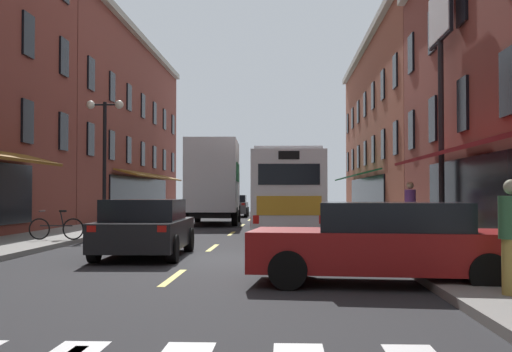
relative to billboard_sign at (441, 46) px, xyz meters
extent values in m
cube|color=#28282B|center=(-7.05, -5.17, -6.31)|extent=(34.80, 80.00, 0.10)
cube|color=#DBCC4C|center=(-7.05, -8.67, -6.26)|extent=(0.14, 2.40, 0.01)
cube|color=#DBCC4C|center=(-7.05, -2.17, -6.26)|extent=(0.14, 2.40, 0.01)
cube|color=#DBCC4C|center=(-7.05, 4.33, -6.26)|extent=(0.14, 2.40, 0.01)
cube|color=#DBCC4C|center=(-7.05, 10.83, -6.26)|extent=(0.14, 2.40, 0.01)
cube|color=#DBCC4C|center=(-7.05, 17.33, -6.26)|extent=(0.14, 2.40, 0.01)
cube|color=#DBCC4C|center=(-7.05, 23.83, -6.26)|extent=(0.14, 2.40, 0.01)
cube|color=#DBCC4C|center=(-7.05, 30.33, -6.26)|extent=(0.14, 2.40, 0.01)
cube|color=gray|center=(-1.15, -5.17, -6.19)|extent=(3.00, 80.00, 0.14)
cube|color=black|center=(-14.41, 2.45, -2.06)|extent=(0.10, 1.00, 1.60)
cube|color=black|center=(-14.41, 6.26, -2.06)|extent=(0.10, 1.00, 1.60)
cube|color=black|center=(-14.41, 2.45, 1.14)|extent=(0.10, 1.00, 1.60)
cube|color=black|center=(-14.41, 6.26, 1.14)|extent=(0.10, 1.00, 1.60)
cube|color=brown|center=(-18.45, 21.49, -0.22)|extent=(8.00, 26.57, 12.09)
cube|color=#B2AD9E|center=(-14.35, 21.49, 5.47)|extent=(0.44, 26.07, 0.40)
cube|color=black|center=(-14.41, 21.49, -4.71)|extent=(0.10, 16.00, 2.10)
cube|color=brown|center=(-13.70, 21.49, -3.51)|extent=(1.38, 14.93, 0.44)
cube|color=black|center=(-14.41, 10.07, -2.06)|extent=(0.10, 1.00, 1.60)
cube|color=black|center=(-14.41, 13.88, -2.06)|extent=(0.10, 1.00, 1.60)
cube|color=black|center=(-14.41, 17.68, -2.06)|extent=(0.10, 1.00, 1.60)
cube|color=black|center=(-14.41, 21.49, -2.06)|extent=(0.10, 1.00, 1.60)
cube|color=black|center=(-14.41, 25.30, -2.06)|extent=(0.10, 1.00, 1.60)
cube|color=black|center=(-14.41, 29.11, -2.06)|extent=(0.10, 1.00, 1.60)
cube|color=black|center=(-14.41, 32.92, -2.06)|extent=(0.10, 1.00, 1.60)
cube|color=black|center=(-14.41, 10.07, 1.14)|extent=(0.10, 1.00, 1.60)
cube|color=black|center=(-14.41, 13.88, 1.14)|extent=(0.10, 1.00, 1.60)
cube|color=black|center=(-14.41, 17.68, 1.14)|extent=(0.10, 1.00, 1.60)
cube|color=black|center=(-14.41, 21.49, 1.14)|extent=(0.10, 1.00, 1.60)
cube|color=black|center=(-14.41, 25.30, 1.14)|extent=(0.10, 1.00, 1.60)
cube|color=black|center=(-14.41, 29.11, 1.14)|extent=(0.10, 1.00, 1.60)
cube|color=black|center=(-14.41, 32.92, 1.14)|extent=(0.10, 1.00, 1.60)
cube|color=black|center=(0.31, -5.17, -4.71)|extent=(0.10, 16.00, 2.10)
cube|color=maroon|center=(-0.40, -5.17, -3.51)|extent=(1.38, 14.93, 0.44)
cube|color=black|center=(0.31, -5.17, -2.06)|extent=(0.10, 1.00, 1.60)
cube|color=black|center=(0.31, -1.36, -2.06)|extent=(0.10, 1.00, 1.60)
cube|color=black|center=(0.31, 2.45, -2.06)|extent=(0.10, 1.00, 1.60)
cube|color=black|center=(0.31, 6.26, -2.06)|extent=(0.10, 1.00, 1.60)
cube|color=black|center=(0.31, 2.45, 1.14)|extent=(0.10, 1.00, 1.60)
cube|color=black|center=(0.31, 6.26, 1.14)|extent=(0.10, 1.00, 1.60)
cube|color=brown|center=(4.35, 21.49, -0.49)|extent=(8.00, 26.57, 11.54)
cube|color=#B2AD9E|center=(0.25, 21.49, 4.92)|extent=(0.44, 26.07, 0.40)
cube|color=black|center=(0.31, 21.49, -4.71)|extent=(0.10, 16.00, 2.10)
cube|color=#1E6638|center=(-0.40, 21.49, -3.51)|extent=(1.38, 14.93, 0.44)
cube|color=black|center=(0.31, 10.07, -2.06)|extent=(0.10, 1.00, 1.60)
cube|color=black|center=(0.31, 13.88, -2.06)|extent=(0.10, 1.00, 1.60)
cube|color=black|center=(0.31, 17.68, -2.06)|extent=(0.10, 1.00, 1.60)
cube|color=black|center=(0.31, 21.49, -2.06)|extent=(0.10, 1.00, 1.60)
cube|color=black|center=(0.31, 25.30, -2.06)|extent=(0.10, 1.00, 1.60)
cube|color=black|center=(0.31, 29.11, -2.06)|extent=(0.10, 1.00, 1.60)
cube|color=black|center=(0.31, 32.92, -2.06)|extent=(0.10, 1.00, 1.60)
cube|color=black|center=(0.31, 10.07, 1.14)|extent=(0.10, 1.00, 1.60)
cube|color=black|center=(0.31, 13.88, 1.14)|extent=(0.10, 1.00, 1.60)
cube|color=black|center=(0.31, 17.68, 1.14)|extent=(0.10, 1.00, 1.60)
cube|color=black|center=(0.31, 21.49, 1.14)|extent=(0.10, 1.00, 1.60)
cube|color=black|center=(0.31, 25.30, 1.14)|extent=(0.10, 1.00, 1.60)
cube|color=black|center=(0.31, 29.11, 1.14)|extent=(0.10, 1.00, 1.60)
cube|color=black|center=(0.31, 32.92, 1.14)|extent=(0.10, 1.00, 1.60)
cylinder|color=black|center=(0.00, 0.00, -2.95)|extent=(0.18, 0.18, 6.35)
cylinder|color=black|center=(0.00, 0.00, -6.00)|extent=(0.40, 0.40, 0.24)
cube|color=black|center=(0.00, 0.00, 1.03)|extent=(0.10, 2.75, 1.76)
cube|color=white|center=(-0.06, 0.00, 1.03)|extent=(0.04, 2.59, 1.60)
cube|color=white|center=(0.06, 0.00, 1.03)|extent=(0.04, 2.59, 1.60)
cube|color=silver|center=(-4.98, 6.48, -4.56)|extent=(2.83, 11.67, 2.70)
cube|color=silver|center=(-4.98, 6.48, -3.15)|extent=(2.60, 10.47, 0.16)
cube|color=black|center=(-4.98, 6.78, -4.37)|extent=(2.81, 9.27, 0.96)
cube|color=maroon|center=(-4.98, 6.48, -5.66)|extent=(2.85, 11.27, 0.36)
cube|color=black|center=(-5.11, 12.25, -4.37)|extent=(2.25, 0.17, 1.10)
cube|color=black|center=(-4.84, 0.72, -4.06)|extent=(2.05, 0.17, 0.70)
cube|color=gold|center=(-4.84, 0.71, -5.10)|extent=(2.15, 0.15, 0.64)
cube|color=black|center=(-4.84, 0.71, -3.43)|extent=(0.70, 0.12, 0.28)
cube|color=red|center=(-5.93, 0.67, -5.56)|extent=(0.20, 0.08, 0.28)
cube|color=red|center=(-3.74, 0.73, -5.56)|extent=(0.20, 0.08, 0.28)
cylinder|color=black|center=(-6.24, 10.26, -5.76)|extent=(0.32, 1.01, 1.00)
cylinder|color=black|center=(-3.89, 10.32, -5.76)|extent=(0.32, 1.01, 1.00)
cylinder|color=black|center=(-6.07, 3.15, -5.76)|extent=(0.32, 1.01, 1.00)
cylinder|color=black|center=(-3.72, 3.21, -5.76)|extent=(0.32, 1.01, 1.00)
cube|color=black|center=(-8.64, 14.48, -4.71)|extent=(2.39, 2.43, 2.40)
cube|color=black|center=(-8.68, 15.62, -3.86)|extent=(2.00, 0.17, 0.80)
cube|color=silver|center=(-8.50, 10.84, -3.84)|extent=(2.58, 5.03, 3.45)
cube|color=#196633|center=(-7.29, 10.89, -3.66)|extent=(0.17, 2.97, 0.90)
cube|color=black|center=(-8.55, 12.01, -5.71)|extent=(2.16, 6.95, 0.24)
cylinder|color=black|center=(-9.73, 14.24, -5.81)|extent=(0.31, 0.91, 0.90)
cylinder|color=black|center=(-7.53, 14.32, -5.81)|extent=(0.31, 0.91, 0.90)
cylinder|color=black|center=(-9.58, 10.06, -5.81)|extent=(0.31, 0.91, 0.90)
cylinder|color=black|center=(-7.38, 10.14, -5.81)|extent=(0.31, 0.91, 0.90)
cube|color=maroon|center=(-3.29, -9.40, -5.68)|extent=(4.69, 2.28, 0.69)
cube|color=black|center=(-3.11, -9.42, -5.11)|extent=(2.60, 1.91, 0.51)
cube|color=red|center=(-0.98, -8.91, -5.44)|extent=(0.08, 0.21, 0.14)
cylinder|color=black|center=(-4.93, -10.10, -5.94)|extent=(0.66, 0.29, 0.64)
cylinder|color=black|center=(-4.75, -8.38, -5.94)|extent=(0.66, 0.29, 0.64)
cylinder|color=black|center=(-1.82, -10.42, -5.94)|extent=(0.66, 0.29, 0.64)
cylinder|color=black|center=(-1.64, -8.71, -5.94)|extent=(0.66, 0.29, 0.64)
cube|color=black|center=(-8.41, -4.80, -5.69)|extent=(1.98, 4.30, 0.66)
cube|color=black|center=(-8.41, -4.97, -5.12)|extent=(1.77, 2.34, 0.54)
cube|color=red|center=(-9.12, -6.93, -5.46)|extent=(0.20, 0.06, 0.14)
cube|color=red|center=(-7.61, -6.89, -5.46)|extent=(0.20, 0.06, 0.14)
cylinder|color=black|center=(-9.34, -3.40, -5.94)|extent=(0.24, 0.65, 0.64)
cylinder|color=black|center=(-7.56, -3.35, -5.94)|extent=(0.24, 0.65, 0.64)
cylinder|color=black|center=(-9.27, -6.25, -5.94)|extent=(0.24, 0.65, 0.64)
cylinder|color=black|center=(-7.49, -6.21, -5.94)|extent=(0.24, 0.65, 0.64)
cube|color=#515154|center=(-8.40, 22.62, -5.65)|extent=(1.89, 4.40, 0.74)
cube|color=black|center=(-8.39, 22.44, -5.06)|extent=(1.68, 2.39, 0.51)
cube|color=red|center=(-9.06, 20.44, -5.38)|extent=(0.20, 0.06, 0.14)
cube|color=red|center=(-7.64, 20.47, -5.38)|extent=(0.20, 0.06, 0.14)
cylinder|color=black|center=(-9.28, 24.07, -5.94)|extent=(0.24, 0.65, 0.64)
cylinder|color=black|center=(-7.59, 24.12, -5.94)|extent=(0.24, 0.65, 0.64)
cylinder|color=black|center=(-9.20, 21.11, -5.94)|extent=(0.24, 0.65, 0.64)
cylinder|color=black|center=(-7.52, 21.16, -5.94)|extent=(0.24, 0.65, 0.64)
torus|color=black|center=(-12.53, -1.14, -5.79)|extent=(0.66, 0.06, 0.66)
torus|color=black|center=(-11.48, -1.12, -5.79)|extent=(0.66, 0.06, 0.66)
cylinder|color=black|center=(-12.00, -1.13, -5.69)|extent=(1.00, 0.06, 0.04)
cylinder|color=black|center=(-11.82, -1.12, -5.51)|extent=(0.14, 0.04, 0.50)
cube|color=black|center=(-11.80, -1.12, -5.24)|extent=(0.20, 0.12, 0.06)
cylinder|color=black|center=(-12.45, -1.14, -5.24)|extent=(0.04, 0.48, 0.03)
cylinder|color=#B29947|center=(-0.82, 0.87, -5.69)|extent=(0.28, 0.28, 0.88)
cylinder|color=#66387F|center=(-0.82, 0.87, -4.91)|extent=(0.36, 0.36, 0.68)
sphere|color=tan|center=(-0.82, 0.87, -4.43)|extent=(0.24, 0.24, 0.24)
cube|color=maroon|center=(-0.77, 1.10, -4.88)|extent=(0.29, 0.21, 0.36)
cylinder|color=#B29947|center=(-1.80, -11.33, -5.73)|extent=(0.28, 0.28, 0.78)
cylinder|color=#33663F|center=(-1.80, -11.33, -5.04)|extent=(0.36, 0.36, 0.60)
sphere|color=#9C997C|center=(-1.80, -11.33, -4.61)|extent=(0.21, 0.21, 0.21)
cylinder|color=black|center=(-11.80, 3.36, -3.68)|extent=(0.14, 0.14, 4.90)
cylinder|color=black|center=(-11.80, 3.36, -5.82)|extent=(0.28, 0.28, 0.60)
cylinder|color=black|center=(-11.80, 3.36, -1.33)|extent=(1.10, 0.07, 0.07)
sphere|color=white|center=(-12.35, 3.36, -1.33)|extent=(0.32, 0.32, 0.32)
sphere|color=white|center=(-11.25, 3.36, -1.33)|extent=(0.32, 0.32, 0.32)
camera|label=1|loc=(-4.99, -20.43, -4.71)|focal=44.70mm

